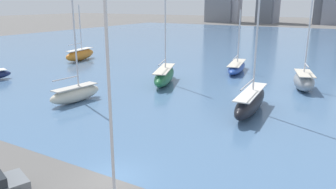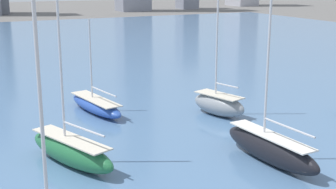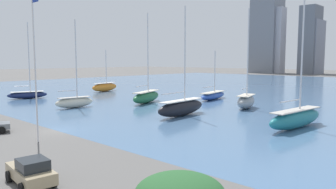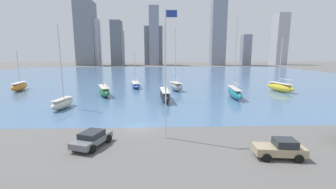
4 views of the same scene
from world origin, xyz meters
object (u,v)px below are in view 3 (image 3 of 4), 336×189
at_px(sailboat_black, 182,107).
at_px(sailboat_gray, 246,101).
at_px(sailboat_orange, 105,87).
at_px(parked_pickup_tan, 31,172).
at_px(sailboat_green, 146,96).
at_px(sailboat_teal, 296,118).
at_px(flag_pole, 35,64).
at_px(sailboat_blue, 213,95).
at_px(sailboat_navy, 27,94).
at_px(sailboat_cream, 75,101).

bearing_deg(sailboat_black, sailboat_gray, 72.20).
xyz_separation_m(sailboat_orange, parked_pickup_tan, (46.53, -39.57, -0.26)).
height_order(sailboat_black, sailboat_green, sailboat_green).
bearing_deg(sailboat_teal, parked_pickup_tan, -94.56).
relative_size(flag_pole, sailboat_green, 0.85).
relative_size(flag_pole, parked_pickup_tan, 3.06).
relative_size(sailboat_orange, parked_pickup_tan, 2.26).
bearing_deg(sailboat_blue, sailboat_navy, -149.44).
bearing_deg(sailboat_cream, sailboat_black, 25.65).
distance_m(flag_pole, sailboat_cream, 23.33).
relative_size(sailboat_green, parked_pickup_tan, 3.58).
height_order(sailboat_black, sailboat_cream, sailboat_black).
height_order(sailboat_black, parked_pickup_tan, sailboat_black).
height_order(sailboat_teal, sailboat_gray, sailboat_teal).
bearing_deg(sailboat_orange, sailboat_black, -29.08).
height_order(flag_pole, sailboat_cream, sailboat_cream).
relative_size(flag_pole, sailboat_teal, 0.84).
height_order(sailboat_cream, parked_pickup_tan, sailboat_cream).
xyz_separation_m(sailboat_teal, sailboat_navy, (-50.75, -8.18, -0.29)).
bearing_deg(sailboat_orange, parked_pickup_tan, -48.68).
height_order(sailboat_green, sailboat_orange, sailboat_green).
relative_size(sailboat_navy, sailboat_gray, 0.96).
xyz_separation_m(sailboat_teal, parked_pickup_tan, (-5.22, -28.17, -0.31)).
bearing_deg(sailboat_blue, sailboat_green, -125.02).
xyz_separation_m(sailboat_gray, sailboat_blue, (-10.86, 6.35, -0.41)).
bearing_deg(parked_pickup_tan, sailboat_orange, -124.00).
distance_m(sailboat_navy, sailboat_gray, 42.82).
bearing_deg(sailboat_black, sailboat_cream, -164.69).
distance_m(sailboat_gray, sailboat_blue, 12.58).
bearing_deg(sailboat_navy, sailboat_cream, 17.35).
bearing_deg(sailboat_navy, sailboat_black, 27.54).
height_order(sailboat_black, sailboat_navy, sailboat_navy).
distance_m(sailboat_teal, sailboat_gray, 15.21).
xyz_separation_m(flag_pole, sailboat_black, (0.35, 20.35, -6.15)).
distance_m(flag_pole, sailboat_gray, 33.29).
bearing_deg(parked_pickup_tan, sailboat_teal, 175.89).
bearing_deg(sailboat_green, sailboat_blue, 44.49).
height_order(sailboat_navy, sailboat_cream, sailboat_navy).
xyz_separation_m(sailboat_blue, parked_pickup_tan, (17.44, -44.12, 0.06)).
bearing_deg(parked_pickup_tan, sailboat_green, -137.39).
bearing_deg(sailboat_black, parked_pickup_tan, -72.79).
bearing_deg(sailboat_teal, sailboat_navy, -164.91).
xyz_separation_m(sailboat_cream, parked_pickup_tan, (27.32, -19.57, -0.17)).
height_order(sailboat_teal, parked_pickup_tan, sailboat_teal).
relative_size(sailboat_navy, sailboat_blue, 1.53).
xyz_separation_m(flag_pole, sailboat_orange, (-36.49, 34.33, -6.23)).
bearing_deg(sailboat_blue, sailboat_black, -77.41).
bearing_deg(sailboat_green, sailboat_teal, -27.65).
xyz_separation_m(sailboat_navy, parked_pickup_tan, (45.53, -19.99, -0.03)).
bearing_deg(parked_pickup_tan, sailboat_navy, -107.32).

